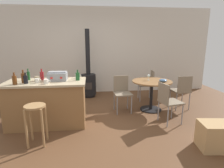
% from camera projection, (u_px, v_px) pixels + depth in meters
% --- Properties ---
extents(ground_plane, '(8.80, 8.80, 0.00)m').
position_uv_depth(ground_plane, '(89.00, 122.00, 3.90)').
color(ground_plane, brown).
extents(back_wall, '(8.00, 0.10, 2.70)m').
position_uv_depth(back_wall, '(88.00, 51.00, 5.96)').
color(back_wall, beige).
rests_on(back_wall, ground_plane).
extents(kitchen_island, '(1.55, 0.76, 0.90)m').
position_uv_depth(kitchen_island, '(47.00, 103.00, 3.73)').
color(kitchen_island, olive).
rests_on(kitchen_island, ground_plane).
extents(wooden_stool, '(0.33, 0.33, 0.68)m').
position_uv_depth(wooden_stool, '(36.00, 116.00, 2.99)').
color(wooden_stool, '#A37A4C').
rests_on(wooden_stool, ground_plane).
extents(dining_table, '(0.95, 0.95, 0.73)m').
position_uv_depth(dining_table, '(152.00, 88.00, 4.49)').
color(dining_table, black).
rests_on(dining_table, ground_plane).
extents(folding_chair_near, '(0.42, 0.42, 0.86)m').
position_uv_depth(folding_chair_near, '(182.00, 89.00, 4.56)').
color(folding_chair_near, '#7F705B').
rests_on(folding_chair_near, ground_plane).
extents(folding_chair_far, '(0.44, 0.44, 0.85)m').
position_uv_depth(folding_chair_far, '(148.00, 83.00, 5.29)').
color(folding_chair_far, '#7F705B').
rests_on(folding_chair_far, ground_plane).
extents(folding_chair_left, '(0.43, 0.43, 0.85)m').
position_uv_depth(folding_chair_left, '(122.00, 91.00, 4.44)').
color(folding_chair_left, '#7F705B').
rests_on(folding_chair_left, ground_plane).
extents(folding_chair_right, '(0.47, 0.47, 0.85)m').
position_uv_depth(folding_chair_right, '(168.00, 100.00, 3.77)').
color(folding_chair_right, '#7F705B').
rests_on(folding_chair_right, ground_plane).
extents(wood_stove, '(0.44, 0.45, 2.00)m').
position_uv_depth(wood_stove, '(89.00, 81.00, 5.62)').
color(wood_stove, black).
rests_on(wood_stove, ground_plane).
extents(toolbox, '(0.36, 0.29, 0.18)m').
position_uv_depth(toolbox, '(58.00, 76.00, 3.70)').
color(toolbox, gray).
rests_on(toolbox, kitchen_island).
extents(bottle_0, '(0.08, 0.08, 0.22)m').
position_uv_depth(bottle_0, '(14.00, 80.00, 3.35)').
color(bottle_0, '#603314').
rests_on(bottle_0, kitchen_island).
extents(bottle_1, '(0.08, 0.08, 0.23)m').
position_uv_depth(bottle_1, '(42.00, 76.00, 3.75)').
color(bottle_1, maroon).
rests_on(bottle_1, kitchen_island).
extents(bottle_2, '(0.08, 0.08, 0.25)m').
position_uv_depth(bottle_2, '(23.00, 78.00, 3.48)').
color(bottle_2, '#603314').
rests_on(bottle_2, kitchen_island).
extents(bottle_3, '(0.06, 0.06, 0.23)m').
position_uv_depth(bottle_3, '(28.00, 76.00, 3.73)').
color(bottle_3, '#194C23').
rests_on(bottle_3, kitchen_island).
extents(bottle_4, '(0.08, 0.08, 0.21)m').
position_uv_depth(bottle_4, '(78.00, 76.00, 3.72)').
color(bottle_4, '#194C23').
rests_on(bottle_4, kitchen_island).
extents(bottle_5, '(0.08, 0.08, 0.21)m').
position_uv_depth(bottle_5, '(26.00, 79.00, 3.42)').
color(bottle_5, black).
rests_on(bottle_5, kitchen_island).
extents(cup_0, '(0.11, 0.08, 0.10)m').
position_uv_depth(cup_0, '(37.00, 79.00, 3.63)').
color(cup_0, tan).
rests_on(cup_0, kitchen_island).
extents(cup_1, '(0.12, 0.09, 0.09)m').
position_uv_depth(cup_1, '(78.00, 76.00, 3.91)').
color(cup_1, white).
rests_on(cup_1, kitchen_island).
extents(cup_2, '(0.12, 0.08, 0.09)m').
position_uv_depth(cup_2, '(46.00, 82.00, 3.41)').
color(cup_2, white).
rests_on(cup_2, kitchen_island).
extents(cup_3, '(0.11, 0.08, 0.08)m').
position_uv_depth(cup_3, '(37.00, 81.00, 3.49)').
color(cup_3, white).
rests_on(cup_3, kitchen_island).
extents(wine_glass, '(0.07, 0.07, 0.14)m').
position_uv_depth(wine_glass, '(149.00, 76.00, 4.51)').
color(wine_glass, silver).
rests_on(wine_glass, dining_table).
extents(serving_bowl, '(0.18, 0.18, 0.07)m').
position_uv_depth(serving_bowl, '(163.00, 80.00, 4.34)').
color(serving_bowl, '#4C7099').
rests_on(serving_bowl, dining_table).
extents(cardboard_box, '(0.55, 0.44, 0.43)m').
position_uv_depth(cardboard_box, '(216.00, 136.00, 2.91)').
color(cardboard_box, tan).
rests_on(cardboard_box, ground_plane).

